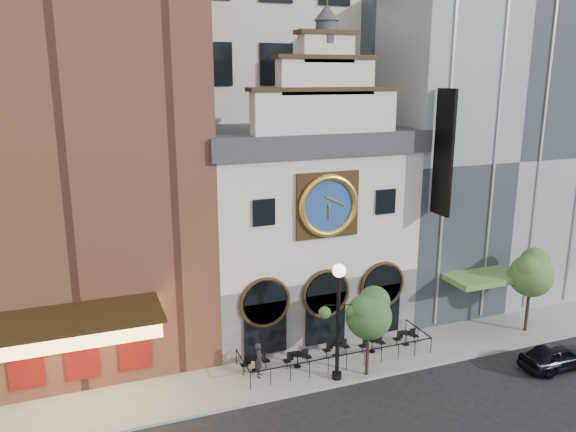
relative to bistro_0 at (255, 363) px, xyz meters
The scene contains 17 objects.
ground 5.39m from the bistro_0, 32.08° to the right, with size 120.00×120.00×0.00m, color black.
sidewalk 4.58m from the bistro_0, ahead, with size 44.00×5.00×0.15m, color gray.
clock_building 9.07m from the bistro_0, 47.69° to the left, with size 12.60×8.78×18.65m.
theater_building 16.31m from the bistro_0, 139.95° to the left, with size 14.00×15.60×25.00m.
retail_building 21.19m from the bistro_0, 22.18° to the left, with size 14.00×14.40×20.00m.
office_tower 26.28m from the bistro_0, 75.19° to the left, with size 20.00×16.00×40.00m, color beige.
cafe_railing 4.55m from the bistro_0, ahead, with size 10.60×2.60×0.90m, color black, non-canonical shape.
bistro_0 is the anchor object (origin of this frame).
bistro_1 2.28m from the bistro_0, 10.44° to the right, with size 1.58×0.68×0.90m.
bistro_2 4.70m from the bistro_0, ahead, with size 1.58×0.68×0.90m.
bistro_3 6.80m from the bistro_0, ahead, with size 1.58×0.68×0.90m.
bistro_4 9.06m from the bistro_0, ahead, with size 1.58×0.68×0.90m.
car_right 16.17m from the bistro_0, 19.17° to the right, with size 1.70×4.23×1.44m, color black.
pedestrian 0.79m from the bistro_0, 88.70° to the right, with size 0.68×0.45×1.87m, color black.
lamppost 5.48m from the bistro_0, 31.66° to the right, with size 1.93×1.04×6.22m.
tree_left 6.59m from the bistro_0, 24.24° to the right, with size 2.45×2.36×4.72m.
tree_right 17.33m from the bistro_0, ahead, with size 2.67×2.57×5.14m.
Camera 1 is at (-12.49, -22.80, 15.31)m, focal length 35.00 mm.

